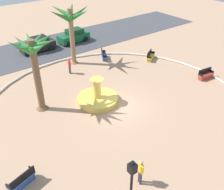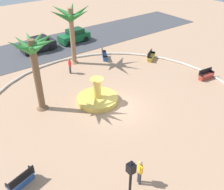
{
  "view_description": "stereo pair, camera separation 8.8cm",
  "coord_description": "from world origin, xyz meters",
  "px_view_note": "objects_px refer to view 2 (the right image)",
  "views": [
    {
      "loc": [
        -10.64,
        -13.11,
        11.92
      ],
      "look_at": [
        -0.27,
        0.5,
        1.0
      ],
      "focal_mm": 40.85,
      "sensor_mm": 36.0,
      "label": 1
    },
    {
      "loc": [
        -10.57,
        -13.16,
        11.92
      ],
      "look_at": [
        -0.27,
        0.5,
        1.0
      ],
      "focal_mm": 40.85,
      "sensor_mm": 36.0,
      "label": 2
    }
  ],
  "objects_px": {
    "palm_tree_near_fountain": "(71,22)",
    "bench_east": "(206,76)",
    "bench_west": "(21,181)",
    "palm_tree_by_curb": "(34,57)",
    "parked_car_leftmost": "(38,45)",
    "bench_north": "(151,57)",
    "lamppost": "(130,190)",
    "person_pedestrian_stroll": "(70,65)",
    "person_cyclist_photo": "(140,171)",
    "bench_southeast": "(104,56)",
    "fountain": "(97,98)",
    "parked_car_second": "(74,36)"
  },
  "relations": [
    {
      "from": "palm_tree_near_fountain",
      "to": "bench_east",
      "type": "xyz_separation_m",
      "value": [
        8.27,
        -10.72,
        -4.08
      ]
    },
    {
      "from": "bench_west",
      "to": "palm_tree_near_fountain",
      "type": "bearing_deg",
      "value": 49.41
    },
    {
      "from": "palm_tree_by_curb",
      "to": "parked_car_leftmost",
      "type": "relative_size",
      "value": 1.5
    },
    {
      "from": "palm_tree_by_curb",
      "to": "parked_car_leftmost",
      "type": "height_order",
      "value": "palm_tree_by_curb"
    },
    {
      "from": "bench_east",
      "to": "bench_north",
      "type": "height_order",
      "value": "same"
    },
    {
      "from": "lamppost",
      "to": "person_pedestrian_stroll",
      "type": "distance_m",
      "value": 16.47
    },
    {
      "from": "person_cyclist_photo",
      "to": "person_pedestrian_stroll",
      "type": "distance_m",
      "value": 14.47
    },
    {
      "from": "bench_north",
      "to": "person_pedestrian_stroll",
      "type": "bearing_deg",
      "value": 163.53
    },
    {
      "from": "bench_north",
      "to": "lamppost",
      "type": "relative_size",
      "value": 0.39
    },
    {
      "from": "palm_tree_by_curb",
      "to": "bench_southeast",
      "type": "relative_size",
      "value": 3.67
    },
    {
      "from": "bench_southeast",
      "to": "lamppost",
      "type": "bearing_deg",
      "value": -122.14
    },
    {
      "from": "bench_west",
      "to": "lamppost",
      "type": "relative_size",
      "value": 0.4
    },
    {
      "from": "bench_west",
      "to": "bench_north",
      "type": "height_order",
      "value": "same"
    },
    {
      "from": "parked_car_leftmost",
      "to": "fountain",
      "type": "bearing_deg",
      "value": -92.44
    },
    {
      "from": "bench_east",
      "to": "bench_southeast",
      "type": "distance_m",
      "value": 10.91
    },
    {
      "from": "bench_southeast",
      "to": "parked_car_second",
      "type": "xyz_separation_m",
      "value": [
        -0.01,
        6.6,
        0.43
      ]
    },
    {
      "from": "bench_north",
      "to": "lamppost",
      "type": "height_order",
      "value": "lamppost"
    },
    {
      "from": "person_pedestrian_stroll",
      "to": "parked_car_leftmost",
      "type": "height_order",
      "value": "parked_car_leftmost"
    },
    {
      "from": "bench_southeast",
      "to": "person_cyclist_photo",
      "type": "distance_m",
      "value": 16.95
    },
    {
      "from": "bench_southeast",
      "to": "person_cyclist_photo",
      "type": "bearing_deg",
      "value": -118.98
    },
    {
      "from": "parked_car_second",
      "to": "parked_car_leftmost",
      "type": "bearing_deg",
      "value": -179.6
    },
    {
      "from": "palm_tree_by_curb",
      "to": "person_pedestrian_stroll",
      "type": "relative_size",
      "value": 3.72
    },
    {
      "from": "bench_east",
      "to": "bench_southeast",
      "type": "height_order",
      "value": "same"
    },
    {
      "from": "fountain",
      "to": "parked_car_leftmost",
      "type": "distance_m",
      "value": 13.2
    },
    {
      "from": "fountain",
      "to": "bench_east",
      "type": "relative_size",
      "value": 2.07
    },
    {
      "from": "fountain",
      "to": "parked_car_leftmost",
      "type": "xyz_separation_m",
      "value": [
        0.56,
        13.18,
        0.47
      ]
    },
    {
      "from": "bench_east",
      "to": "lamppost",
      "type": "height_order",
      "value": "lamppost"
    },
    {
      "from": "parked_car_second",
      "to": "lamppost",
      "type": "bearing_deg",
      "value": -114.04
    },
    {
      "from": "bench_north",
      "to": "parked_car_second",
      "type": "height_order",
      "value": "parked_car_second"
    },
    {
      "from": "palm_tree_by_curb",
      "to": "bench_west",
      "type": "distance_m",
      "value": 8.5
    },
    {
      "from": "palm_tree_by_curb",
      "to": "person_cyclist_photo",
      "type": "height_order",
      "value": "palm_tree_by_curb"
    },
    {
      "from": "bench_southeast",
      "to": "person_pedestrian_stroll",
      "type": "distance_m",
      "value": 4.84
    },
    {
      "from": "bench_southeast",
      "to": "lamppost",
      "type": "distance_m",
      "value": 19.29
    },
    {
      "from": "bench_west",
      "to": "bench_southeast",
      "type": "bearing_deg",
      "value": 39.13
    },
    {
      "from": "fountain",
      "to": "palm_tree_near_fountain",
      "type": "bearing_deg",
      "value": 73.59
    },
    {
      "from": "bench_southeast",
      "to": "person_pedestrian_stroll",
      "type": "bearing_deg",
      "value": -170.86
    },
    {
      "from": "bench_north",
      "to": "person_cyclist_photo",
      "type": "bearing_deg",
      "value": -136.62
    },
    {
      "from": "person_cyclist_photo",
      "to": "parked_car_second",
      "type": "relative_size",
      "value": 0.42
    },
    {
      "from": "bench_west",
      "to": "lamppost",
      "type": "height_order",
      "value": "lamppost"
    },
    {
      "from": "person_pedestrian_stroll",
      "to": "lamppost",
      "type": "bearing_deg",
      "value": -109.41
    },
    {
      "from": "bench_north",
      "to": "parked_car_second",
      "type": "xyz_separation_m",
      "value": [
        -3.96,
        9.93,
        0.43
      ]
    },
    {
      "from": "bench_east",
      "to": "lamppost",
      "type": "xyz_separation_m",
      "value": [
        -15.28,
        -6.58,
        2.11
      ]
    },
    {
      "from": "fountain",
      "to": "person_cyclist_photo",
      "type": "relative_size",
      "value": 2.01
    },
    {
      "from": "fountain",
      "to": "lamppost",
      "type": "xyz_separation_m",
      "value": [
        -4.75,
        -9.61,
        2.14
      ]
    },
    {
      "from": "bench_north",
      "to": "lamppost",
      "type": "distance_m",
      "value": 19.26
    },
    {
      "from": "bench_southeast",
      "to": "person_cyclist_photo",
      "type": "height_order",
      "value": "person_cyclist_photo"
    },
    {
      "from": "lamppost",
      "to": "bench_east",
      "type": "bearing_deg",
      "value": 23.3
    },
    {
      "from": "bench_north",
      "to": "parked_car_second",
      "type": "bearing_deg",
      "value": 111.73
    },
    {
      "from": "bench_west",
      "to": "parked_car_leftmost",
      "type": "height_order",
      "value": "parked_car_leftmost"
    },
    {
      "from": "bench_west",
      "to": "bench_southeast",
      "type": "distance_m",
      "value": 17.44
    }
  ]
}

